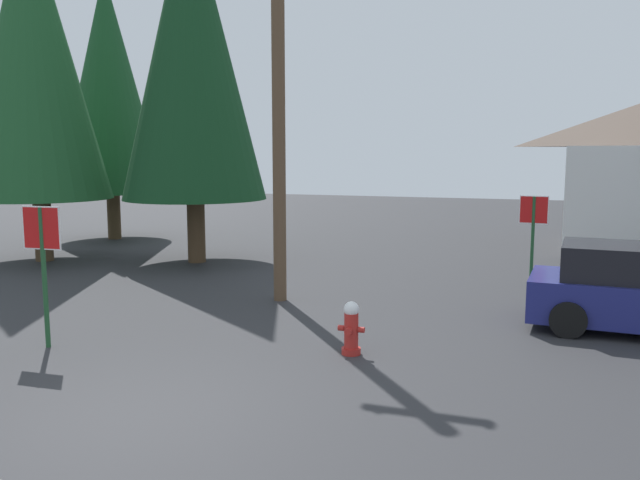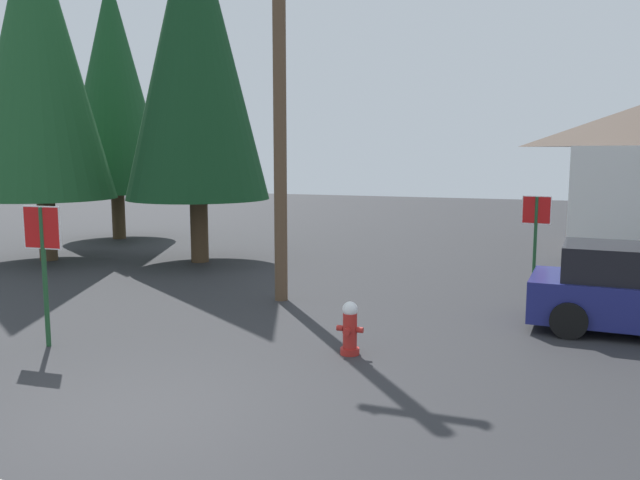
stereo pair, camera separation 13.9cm
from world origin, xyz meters
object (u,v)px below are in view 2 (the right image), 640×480
stop_sign_near (43,247)px  pine_tree_short_left (37,53)px  fire_hydrant (350,328)px  utility_pole (280,95)px  stop_sign_far (536,222)px  pine_tree_mid_left (195,50)px  pine_tree_tall_left (113,85)px

stop_sign_near → pine_tree_short_left: size_ratio=0.23×
fire_hydrant → pine_tree_short_left: 13.79m
utility_pole → stop_sign_far: size_ratio=3.90×
stop_sign_far → utility_pole: bearing=-145.0°
stop_sign_near → pine_tree_mid_left: (-1.92, 8.21, 4.43)m
fire_hydrant → stop_sign_far: 7.34m
pine_tree_mid_left → pine_tree_short_left: size_ratio=1.01×
utility_pole → fire_hydrant: bearing=-51.0°
fire_hydrant → stop_sign_far: stop_sign_far is taller
utility_pole → pine_tree_mid_left: size_ratio=0.82×
pine_tree_tall_left → pine_tree_short_left: size_ratio=0.94×
fire_hydrant → pine_tree_mid_left: 11.24m
stop_sign_far → stop_sign_near: bearing=-132.9°
stop_sign_near → stop_sign_far: 11.01m
stop_sign_near → utility_pole: utility_pole is taller
stop_sign_near → pine_tree_tall_left: pine_tree_tall_left is taller
stop_sign_near → fire_hydrant: stop_sign_near is taller
pine_tree_tall_left → pine_tree_mid_left: 6.58m
fire_hydrant → pine_tree_short_left: (-11.25, 5.63, 5.64)m
stop_sign_near → pine_tree_tall_left: size_ratio=0.24×
fire_hydrant → utility_pole: size_ratio=0.10×
pine_tree_mid_left → pine_tree_short_left: 4.63m
stop_sign_far → pine_tree_short_left: pine_tree_short_left is taller
stop_sign_near → fire_hydrant: size_ratio=2.72×
stop_sign_near → pine_tree_tall_left: 14.48m
stop_sign_near → stop_sign_far: bearing=47.1°
utility_pole → pine_tree_short_left: pine_tree_short_left is taller
fire_hydrant → utility_pole: utility_pole is taller
utility_pole → pine_tree_short_left: bearing=164.1°
utility_pole → pine_tree_tall_left: bearing=143.3°
utility_pole → pine_tree_tall_left: size_ratio=0.88×
fire_hydrant → pine_tree_tall_left: 17.01m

